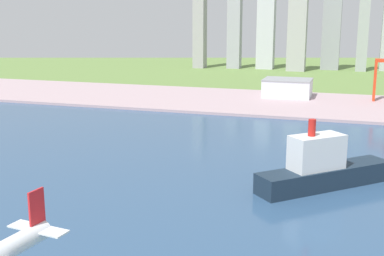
{
  "coord_description": "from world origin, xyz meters",
  "views": [
    {
      "loc": [
        73.55,
        18.82,
        81.59
      ],
      "look_at": [
        9.05,
        218.94,
        34.76
      ],
      "focal_mm": 47.39,
      "sensor_mm": 36.0,
      "label": 1
    }
  ],
  "objects": [
    {
      "name": "ground_plane",
      "position": [
        0.0,
        300.0,
        0.0
      ],
      "size": [
        2400.0,
        2400.0,
        0.0
      ],
      "primitive_type": "plane",
      "color": "olive"
    },
    {
      "name": "water_bay",
      "position": [
        0.0,
        240.0,
        0.07
      ],
      "size": [
        840.0,
        360.0,
        0.15
      ],
      "primitive_type": "cube",
      "color": "#2D4C70",
      "rests_on": "ground"
    },
    {
      "name": "cargo_ship",
      "position": [
        61.63,
        259.99,
        9.66
      ],
      "size": [
        62.55,
        61.07,
        34.39
      ],
      "color": "#192838",
      "rests_on": "water_bay"
    },
    {
      "name": "industrial_pier",
      "position": [
        0.0,
        490.0,
        1.25
      ],
      "size": [
        840.0,
        140.0,
        2.5
      ],
      "primitive_type": "cube",
      "color": "#AD9399",
      "rests_on": "ground"
    },
    {
      "name": "distant_skyline",
      "position": [
        14.42,
        811.65,
        60.25
      ],
      "size": [
        376.98,
        66.11,
        146.43
      ],
      "color": "#9D9A9E",
      "rests_on": "ground"
    },
    {
      "name": "warehouse_main",
      "position": [
        10.7,
        523.13,
        11.38
      ],
      "size": [
        46.9,
        37.32,
        17.72
      ],
      "color": "silver",
      "rests_on": "industrial_pier"
    }
  ]
}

